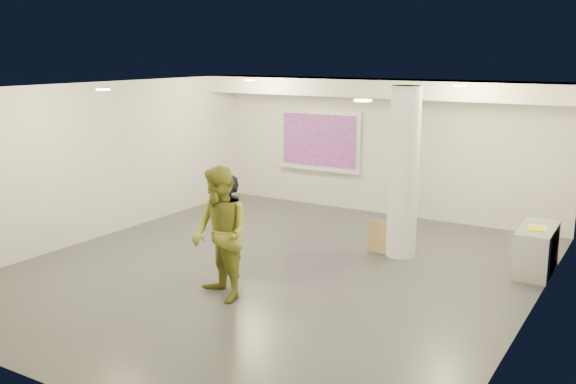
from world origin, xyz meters
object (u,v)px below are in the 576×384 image
Objects in this scene: projection_screen at (319,141)px; column at (404,173)px; credenza at (536,249)px; man at (220,234)px; woman at (229,227)px.

column is at bearing -40.56° from projection_screen.
projection_screen is at bearing 154.99° from credenza.
man is at bearing -137.12° from credenza.
projection_screen is (-3.10, 2.65, 0.03)m from column.
woman is (-4.19, -2.77, 0.44)m from credenza.
projection_screen is 1.61× the size of credenza.
man reaches higher than credenza.
woman is at bearing 144.95° from man.
credenza is at bearing 8.55° from column.
woman is at bearing -148.01° from credenza.
projection_screen is 1.07× the size of man.
man is (-3.72, -3.63, 0.60)m from credenza.
man is at bearing -48.46° from woman.
man is (-1.50, -3.30, -0.52)m from column.
woman reaches higher than credenza.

